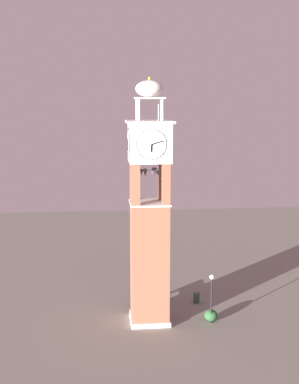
{
  "coord_description": "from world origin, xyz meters",
  "views": [
    {
      "loc": [
        3.62,
        37.88,
        16.35
      ],
      "look_at": [
        0.0,
        0.0,
        9.7
      ],
      "focal_mm": 50.85,
      "sensor_mm": 36.0,
      "label": 1
    }
  ],
  "objects": [
    {
      "name": "ground",
      "position": [
        0.0,
        0.0,
        0.0
      ],
      "size": [
        80.0,
        80.0,
        0.0
      ],
      "primitive_type": "plane",
      "color": "gray"
    },
    {
      "name": "clock_tower",
      "position": [
        -0.0,
        -0.0,
        7.52
      ],
      "size": [
        3.25,
        3.25,
        17.74
      ],
      "color": "#93543D",
      "rests_on": "ground"
    },
    {
      "name": "park_bench",
      "position": [
        -1.17,
        -3.95,
        0.48
      ],
      "size": [
        0.51,
        1.62,
        0.95
      ],
      "color": "brown",
      "rests_on": "ground"
    },
    {
      "name": "lamp_post",
      "position": [
        -4.46,
        0.8,
        2.57
      ],
      "size": [
        0.36,
        0.36,
        3.68
      ],
      "color": "black",
      "rests_on": "ground"
    },
    {
      "name": "trash_bin",
      "position": [
        -4.12,
        -3.2,
        0.4
      ],
      "size": [
        0.52,
        0.52,
        0.8
      ],
      "primitive_type": "cylinder",
      "color": "#38513D",
      "rests_on": "ground"
    },
    {
      "name": "shrub_near_entry",
      "position": [
        -4.52,
        0.49,
        0.44
      ],
      "size": [
        0.98,
        0.98,
        0.87
      ],
      "primitive_type": "ellipsoid",
      "color": "#28562D",
      "rests_on": "ground"
    }
  ]
}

